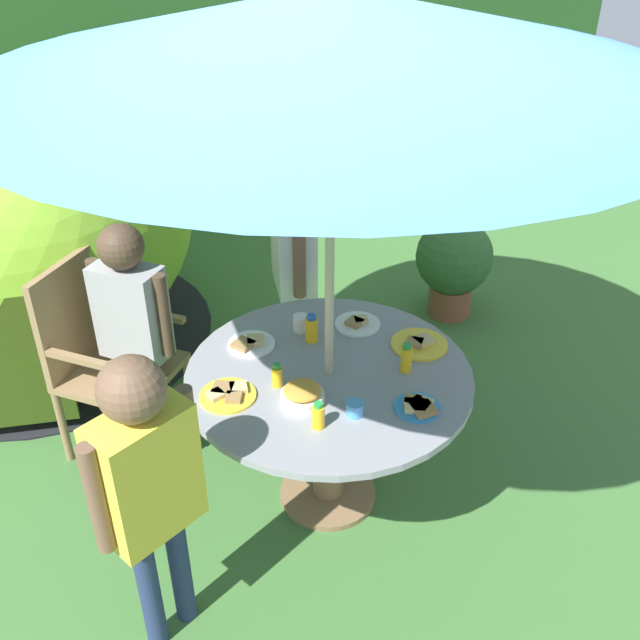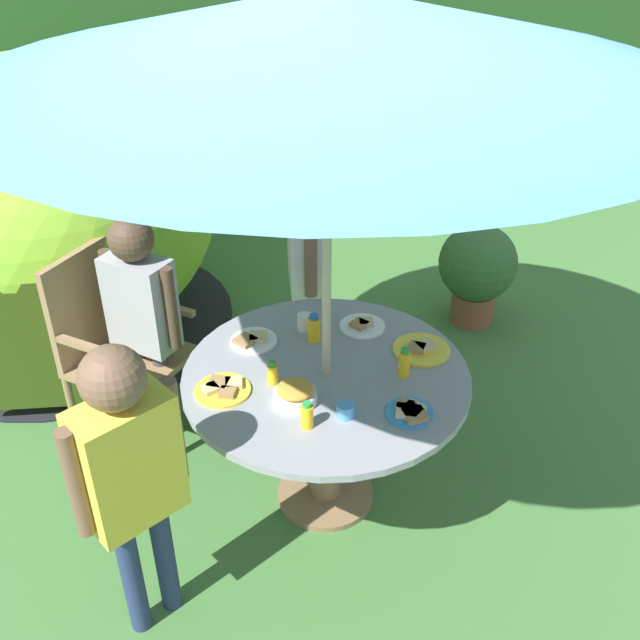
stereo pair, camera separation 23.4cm
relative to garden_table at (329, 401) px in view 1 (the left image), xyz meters
The scene contains 22 objects.
ground_plane 0.58m from the garden_table, ahead, with size 10.00×10.00×0.02m, color #3D6B33.
hedge_backdrop 3.77m from the garden_table, 90.00° to the left, with size 9.00×0.70×2.16m, color #285623.
garden_table is the anchor object (origin of this frame).
patio_umbrella 1.50m from the garden_table, ahead, with size 2.42×2.42×2.21m.
wooden_chair 1.16m from the garden_table, 134.07° to the left, with size 0.69×0.69×1.00m.
dome_tent 2.22m from the garden_table, 116.63° to the left, with size 2.44×2.44×1.67m.
potted_plant 1.82m from the garden_table, 38.34° to the left, with size 0.48×0.48×0.66m.
child_in_white_shirt 0.99m from the garden_table, 75.54° to the left, with size 0.27×0.44×1.35m.
child_in_grey_shirt 1.00m from the garden_table, 131.72° to the left, with size 0.34×0.35×1.22m.
child_in_yellow_shirt 0.96m from the garden_table, 156.79° to the right, with size 0.41×0.30×1.28m.
snack_bowl 0.29m from the garden_table, 143.62° to the right, with size 0.17×0.17×0.08m.
plate_mid_right 0.42m from the garden_table, 44.22° to the left, with size 0.21×0.21×0.03m.
plate_far_left 0.43m from the garden_table, 125.01° to the left, with size 0.21×0.21×0.03m.
plate_front_edge 0.45m from the garden_table, 59.88° to the right, with size 0.18×0.18×0.03m.
plate_center_back 0.47m from the garden_table, ahead, with size 0.25×0.25×0.03m.
plate_center_front 0.47m from the garden_table, behind, with size 0.23×0.23×0.03m.
juice_bottle_near_left 0.40m from the garden_table, 122.35° to the right, with size 0.05×0.05×0.11m.
juice_bottle_near_right 0.33m from the garden_table, 82.07° to the left, with size 0.06×0.06×0.13m.
juice_bottle_far_right 0.30m from the garden_table, behind, with size 0.04×0.04×0.11m.
juice_bottle_mid_left 0.39m from the garden_table, 22.80° to the right, with size 0.05×0.05×0.13m.
cup_near 0.34m from the garden_table, 95.36° to the right, with size 0.07×0.07×0.06m, color #4C99D8.
cup_far 0.39m from the garden_table, 85.85° to the left, with size 0.07×0.07×0.07m, color white.
Camera 1 is at (-1.07, -2.20, 2.55)m, focal length 40.95 mm.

